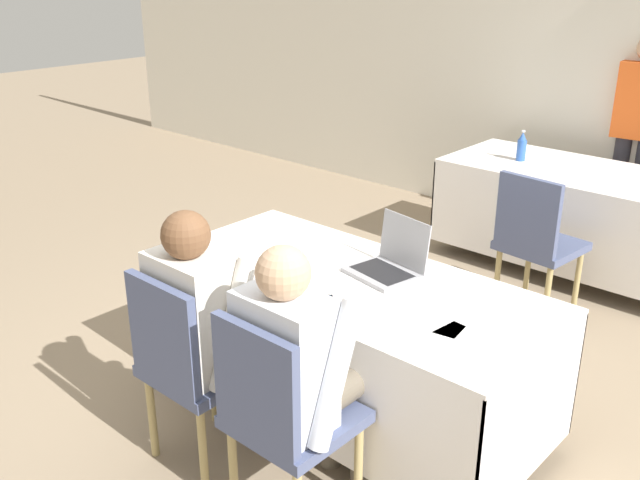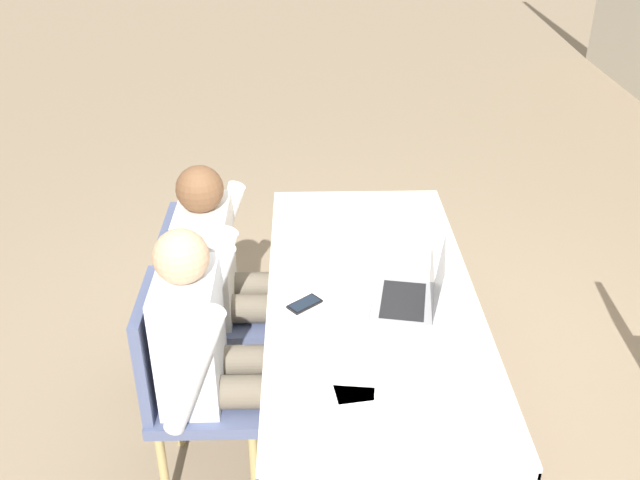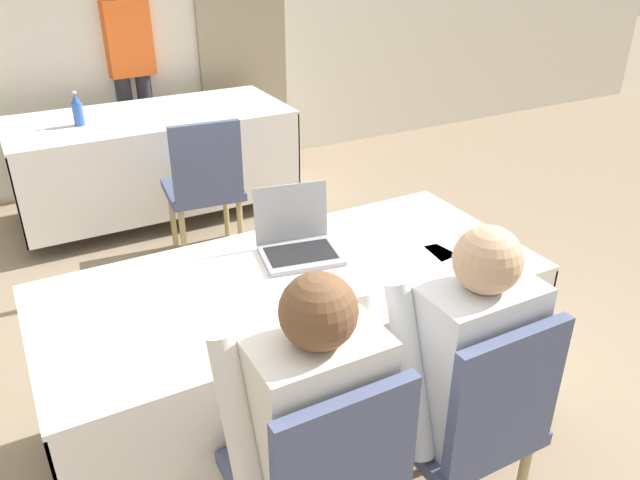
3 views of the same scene
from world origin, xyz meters
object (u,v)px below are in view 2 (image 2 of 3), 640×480
object	(u,v)px
chair_near_right	(188,381)
laptop	(414,295)
person_checkered_shirt	(225,272)
chair_near_left	(204,302)
cell_phone	(305,304)
person_white_shirt	(212,348)

from	to	relation	value
chair_near_right	laptop	bearing A→B (deg)	-78.94
person_checkered_shirt	chair_near_right	bearing A→B (deg)	169.11
laptop	chair_near_left	bearing A→B (deg)	-101.77
chair_near_left	person_checkered_shirt	distance (m)	0.19
chair_near_left	cell_phone	bearing A→B (deg)	-127.76
chair_near_right	person_white_shirt	distance (m)	0.19
cell_phone	chair_near_right	world-z (taller)	chair_near_right
laptop	person_checkered_shirt	xyz separation A→B (m)	(-0.37, -0.78, -0.11)
laptop	cell_phone	distance (m)	0.43
laptop	person_white_shirt	world-z (taller)	person_white_shirt
chair_near_left	person_white_shirt	bearing A→B (deg)	-169.11
person_white_shirt	cell_phone	bearing A→B (deg)	-61.93
chair_near_left	chair_near_right	xyz separation A→B (m)	(0.54, 0.00, 0.00)
laptop	person_checkered_shirt	bearing A→B (deg)	-104.41
laptop	chair_near_right	world-z (taller)	laptop
cell_phone	person_checkered_shirt	xyz separation A→B (m)	(-0.35, -0.35, -0.07)
laptop	cell_phone	world-z (taller)	laptop
laptop	person_checkered_shirt	world-z (taller)	person_checkered_shirt
laptop	chair_near_right	xyz separation A→B (m)	(0.17, -0.89, -0.27)
chair_near_right	person_white_shirt	world-z (taller)	person_white_shirt
chair_near_left	chair_near_right	world-z (taller)	same
person_white_shirt	chair_near_left	bearing A→B (deg)	10.89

